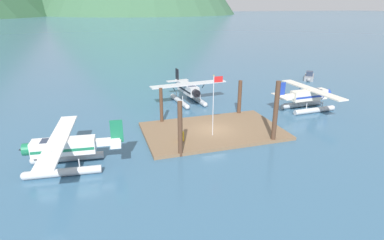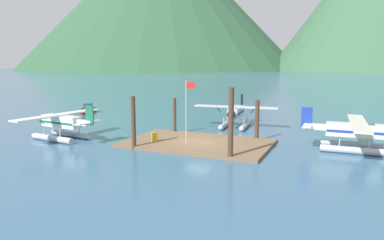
# 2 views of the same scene
# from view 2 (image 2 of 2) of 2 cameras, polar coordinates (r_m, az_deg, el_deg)

# --- Properties ---
(ground_plane) EXTENTS (1200.00, 1200.00, 0.00)m
(ground_plane) POSITION_cam_2_polar(r_m,az_deg,el_deg) (34.45, 0.93, -4.03)
(ground_plane) COLOR #38607F
(dock_platform) EXTENTS (14.08, 8.77, 0.30)m
(dock_platform) POSITION_cam_2_polar(r_m,az_deg,el_deg) (34.42, 0.93, -3.79)
(dock_platform) COLOR brown
(dock_platform) RESTS_ON ground
(piling_near_left) EXTENTS (0.41, 0.41, 4.97)m
(piling_near_left) POSITION_cam_2_polar(r_m,az_deg,el_deg) (32.47, -9.58, -0.49)
(piling_near_left) COLOR #4C3323
(piling_near_left) RESTS_ON ground
(piling_near_right) EXTENTS (0.44, 0.44, 5.99)m
(piling_near_right) POSITION_cam_2_polar(r_m,az_deg,el_deg) (28.57, 6.38, -0.68)
(piling_near_right) COLOR #4C3323
(piling_near_right) RESTS_ON ground
(piling_far_left) EXTENTS (0.37, 0.37, 4.08)m
(piling_far_left) POSITION_cam_2_polar(r_m,az_deg,el_deg) (39.51, -2.87, 0.66)
(piling_far_left) COLOR #4C3323
(piling_far_left) RESTS_ON ground
(piling_far_right) EXTENTS (0.45, 0.45, 4.22)m
(piling_far_right) POSITION_cam_2_polar(r_m,az_deg,el_deg) (36.40, 10.60, -0.09)
(piling_far_right) COLOR #4C3323
(piling_far_right) RESTS_ON ground
(flagpole) EXTENTS (0.95, 0.10, 6.06)m
(flagpole) POSITION_cam_2_polar(r_m,az_deg,el_deg) (32.66, -0.79, 2.50)
(flagpole) COLOR silver
(flagpole) RESTS_ON dock_platform
(fuel_drum) EXTENTS (0.62, 0.62, 0.88)m
(fuel_drum) POSITION_cam_2_polar(r_m,az_deg,el_deg) (34.50, -6.17, -2.81)
(fuel_drum) COLOR gold
(fuel_drum) RESTS_ON dock_platform
(seaplane_silver_bow_centre) EXTENTS (10.49, 7.96, 3.84)m
(seaplane_silver_bow_centre) POSITION_cam_2_polar(r_m,az_deg,el_deg) (44.06, 7.18, 0.87)
(seaplane_silver_bow_centre) COLOR #B7BABF
(seaplane_silver_bow_centre) RESTS_ON ground
(seaplane_white_port_aft) EXTENTS (7.96, 10.49, 3.84)m
(seaplane_white_port_aft) POSITION_cam_2_polar(r_m,az_deg,el_deg) (38.99, -20.64, -0.71)
(seaplane_white_port_aft) COLOR #B7BABF
(seaplane_white_port_aft) RESTS_ON ground
(seaplane_cream_stbd_fwd) EXTENTS (7.98, 10.45, 3.84)m
(seaplane_cream_stbd_fwd) POSITION_cam_2_polar(r_m,az_deg,el_deg) (34.87, 25.09, -2.09)
(seaplane_cream_stbd_fwd) COLOR #B7BABF
(seaplane_cream_stbd_fwd) RESTS_ON ground
(boat_red_open_west) EXTENTS (2.90, 4.66, 1.50)m
(boat_red_open_west) POSITION_cam_2_polar(r_m,az_deg,el_deg) (59.45, -16.71, 1.61)
(boat_red_open_west) COLOR #B2231E
(boat_red_open_west) RESTS_ON ground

